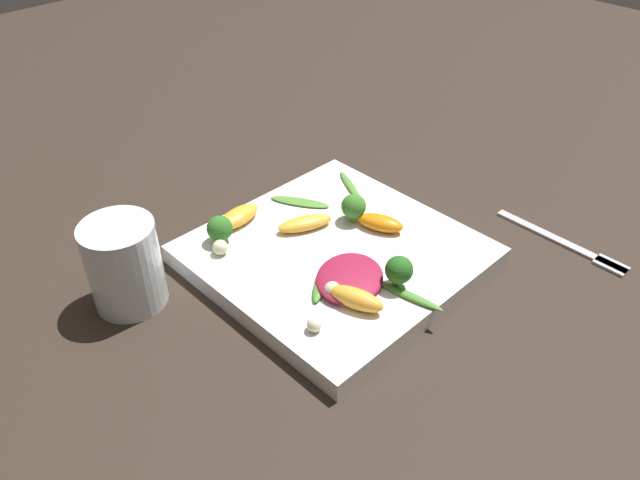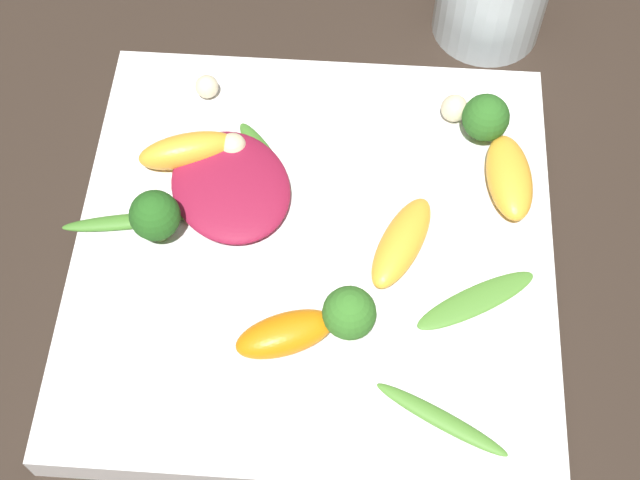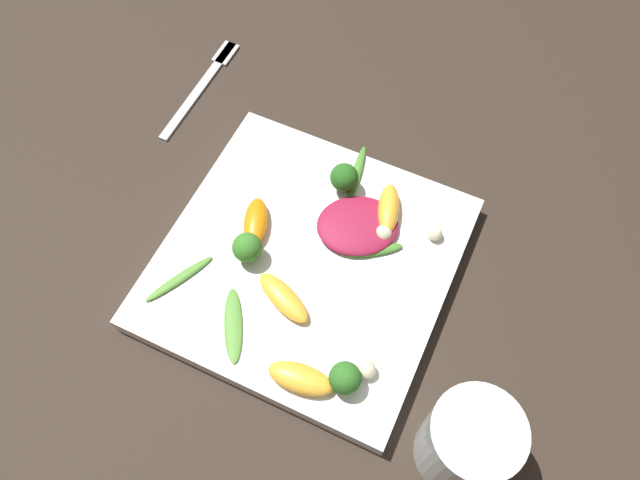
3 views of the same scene
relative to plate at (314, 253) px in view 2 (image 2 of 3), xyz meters
The scene contains 17 objects.
ground_plane 0.01m from the plate, ahead, with size 2.40×2.40×0.00m, color #2D231C.
plate is the anchor object (origin of this frame).
radicchio_leaf_0 0.07m from the plate, 31.87° to the right, with size 0.10×0.11×0.01m.
orange_segment_0 0.13m from the plate, 156.89° to the right, with size 0.03×0.07×0.02m.
orange_segment_1 0.10m from the plate, 33.72° to the right, with size 0.07×0.04×0.02m.
orange_segment_2 0.07m from the plate, 79.78° to the left, with size 0.06×0.04×0.02m.
orange_segment_3 0.06m from the plate, behind, with size 0.05×0.07×0.02m.
broccoli_floret_0 0.10m from the plate, ahead, with size 0.03×0.03×0.04m.
broccoli_floret_1 0.14m from the plate, 139.39° to the right, with size 0.03×0.03×0.03m.
broccoli_floret_2 0.07m from the plate, 113.44° to the left, with size 0.03×0.03×0.04m.
arugula_sprig_0 0.12m from the plate, ahead, with size 0.08×0.02×0.01m.
arugula_sprig_1 0.07m from the plate, 59.02° to the right, with size 0.05×0.06×0.01m.
arugula_sprig_2 0.10m from the plate, 161.30° to the left, with size 0.08×0.05×0.00m.
arugula_sprig_3 0.13m from the plate, 125.83° to the left, with size 0.07×0.04×0.00m.
macadamia_nut_0 0.14m from the plate, 54.48° to the right, with size 0.02×0.02×0.02m.
macadamia_nut_1 0.13m from the plate, 129.55° to the right, with size 0.02×0.02×0.02m.
macadamia_nut_2 0.09m from the plate, 47.96° to the right, with size 0.02×0.02×0.02m.
Camera 2 is at (-0.02, 0.26, 0.49)m, focal length 50.00 mm.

